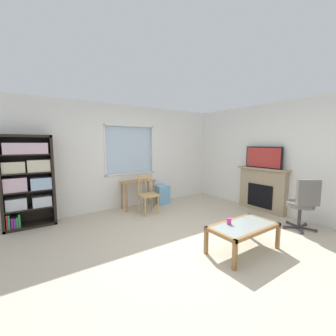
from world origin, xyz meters
The scene contains 12 objects.
ground centered at (0.00, 0.00, -0.01)m, with size 6.48×6.04×0.02m, color beige.
wall_back_with_window centered at (-0.02, 2.52, 1.29)m, with size 5.48×0.15×2.61m.
wall_right centered at (2.80, 0.00, 1.30)m, with size 0.12×5.24×2.61m, color white.
bookshelf centered at (-2.11, 2.28, 0.96)m, with size 0.90×0.38×1.81m.
desk_under_window centered at (0.21, 2.17, 0.57)m, with size 0.86×0.39×0.71m.
wooden_chair centered at (0.22, 1.66, 0.46)m, with size 0.43×0.41×0.90m.
plastic_drawer_unit centered at (0.94, 2.22, 0.25)m, with size 0.35×0.40×0.50m, color #72ADDB.
fireplace centered at (2.64, 0.28, 0.53)m, with size 0.26×1.26×1.06m.
tv centered at (2.63, 0.28, 1.31)m, with size 0.06×0.92×0.52m.
office_chair centered at (2.14, -0.87, 0.55)m, with size 0.62×0.62×1.00m.
coffee_table centered at (0.54, -0.74, 0.36)m, with size 1.09×0.57×0.41m.
sippy_cup centered at (0.39, -0.59, 0.46)m, with size 0.07×0.07×0.09m, color #DB3D84.
Camera 1 is at (-2.18, -2.69, 1.64)m, focal length 22.98 mm.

